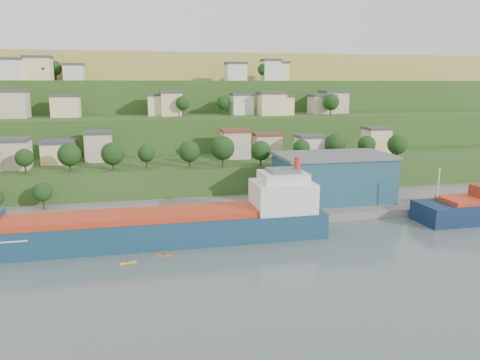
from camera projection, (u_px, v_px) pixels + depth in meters
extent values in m
plane|color=#4A5A58|center=(209.00, 253.00, 95.12)|extent=(500.00, 500.00, 0.00)
cube|color=slate|center=(267.00, 211.00, 126.11)|extent=(220.00, 26.00, 4.00)
cube|color=#284719|center=(183.00, 192.00, 148.68)|extent=(260.00, 32.00, 20.00)
cube|color=#284719|center=(175.00, 174.00, 177.37)|extent=(280.00, 32.00, 44.00)
cube|color=#284719|center=(169.00, 162.00, 206.07)|extent=(300.00, 32.00, 70.00)
cube|color=olive|center=(161.00, 142.00, 276.85)|extent=(360.00, 120.00, 96.00)
cube|color=beige|center=(15.00, 155.00, 132.78)|extent=(7.65, 8.61, 7.89)
cube|color=#3F3F44|center=(14.00, 139.00, 131.89)|extent=(8.25, 9.21, 0.90)
cube|color=beige|center=(59.00, 153.00, 142.44)|extent=(9.16, 8.96, 6.12)
cube|color=#3F3F44|center=(58.00, 142.00, 141.73)|extent=(9.76, 9.56, 0.90)
cube|color=beige|center=(99.00, 147.00, 146.00)|extent=(7.99, 7.56, 8.53)
cube|color=#3F3F44|center=(98.00, 132.00, 145.04)|extent=(8.59, 8.16, 0.90)
cube|color=beige|center=(235.00, 145.00, 151.69)|extent=(8.74, 7.30, 8.53)
cube|color=brown|center=(235.00, 130.00, 150.74)|extent=(9.34, 7.90, 0.90)
cube|color=beige|center=(267.00, 146.00, 156.28)|extent=(8.76, 7.02, 6.86)
cube|color=brown|center=(267.00, 134.00, 155.50)|extent=(9.36, 7.62, 0.90)
cube|color=silver|center=(309.00, 148.00, 148.87)|extent=(7.93, 7.16, 7.06)
cube|color=#3F3F44|center=(310.00, 136.00, 148.07)|extent=(8.53, 7.76, 0.90)
cube|color=beige|center=(376.00, 142.00, 158.58)|extent=(7.80, 7.07, 8.64)
cube|color=#3F3F44|center=(377.00, 128.00, 157.61)|extent=(8.40, 7.67, 0.90)
cube|color=beige|center=(14.00, 105.00, 162.32)|extent=(9.21, 7.73, 8.89)
cube|color=#3F3F44|center=(13.00, 91.00, 161.33)|extent=(9.81, 8.33, 0.90)
cube|color=beige|center=(66.00, 107.00, 167.36)|extent=(9.52, 8.15, 7.22)
cube|color=#3F3F44|center=(65.00, 95.00, 166.54)|extent=(10.12, 8.75, 0.90)
cube|color=beige|center=(158.00, 106.00, 175.56)|extent=(7.86, 7.66, 7.29)
cube|color=#3F3F44|center=(158.00, 95.00, 174.73)|extent=(8.46, 8.26, 0.90)
cube|color=beige|center=(171.00, 105.00, 173.79)|extent=(7.66, 7.67, 8.33)
cube|color=#3F3F44|center=(171.00, 92.00, 172.86)|extent=(8.26, 8.27, 0.90)
cube|color=silver|center=(242.00, 105.00, 180.34)|extent=(7.90, 7.52, 7.38)
cube|color=#3F3F44|center=(242.00, 94.00, 179.51)|extent=(8.50, 8.12, 0.90)
cube|color=beige|center=(271.00, 105.00, 177.32)|extent=(9.61, 8.41, 7.91)
cube|color=#3F3F44|center=(272.00, 93.00, 176.43)|extent=(10.21, 9.01, 0.90)
cube|color=beige|center=(280.00, 106.00, 179.32)|extent=(9.23, 7.65, 6.75)
cube|color=#3F3F44|center=(280.00, 96.00, 178.55)|extent=(9.83, 8.25, 0.90)
cube|color=beige|center=(321.00, 105.00, 186.08)|extent=(9.04, 8.31, 6.72)
cube|color=#3F3F44|center=(322.00, 96.00, 185.31)|extent=(9.64, 8.91, 0.90)
cube|color=beige|center=(334.00, 103.00, 190.73)|extent=(9.35, 8.84, 8.10)
cube|color=#3F3F44|center=(334.00, 92.00, 189.82)|extent=(9.95, 9.44, 0.90)
cube|color=silver|center=(13.00, 70.00, 181.48)|extent=(8.19, 8.95, 7.69)
cube|color=#3F3F44|center=(12.00, 59.00, 180.61)|extent=(8.79, 9.55, 0.90)
cube|color=beige|center=(39.00, 69.00, 185.47)|extent=(9.94, 8.99, 8.64)
cube|color=#3F3F44|center=(38.00, 57.00, 184.51)|extent=(10.54, 9.59, 0.90)
cube|color=silver|center=(74.00, 73.00, 193.64)|extent=(7.64, 8.47, 6.12)
cube|color=#3F3F44|center=(73.00, 64.00, 192.93)|extent=(8.24, 9.07, 0.90)
cube|color=silver|center=(236.00, 73.00, 201.11)|extent=(8.38, 8.38, 6.92)
cube|color=#3F3F44|center=(236.00, 63.00, 200.32)|extent=(8.98, 8.98, 0.90)
cube|color=silver|center=(271.00, 71.00, 202.78)|extent=(7.34, 7.14, 8.33)
cube|color=#3F3F44|center=(271.00, 60.00, 201.85)|extent=(7.94, 7.74, 0.90)
cube|color=beige|center=(278.00, 72.00, 206.39)|extent=(8.42, 8.08, 7.39)
cube|color=#3F3F44|center=(278.00, 63.00, 205.55)|extent=(9.02, 8.68, 0.90)
cylinder|color=#382619|center=(25.00, 168.00, 125.30)|extent=(0.50, 0.50, 3.08)
sphere|color=black|center=(24.00, 158.00, 124.72)|extent=(4.83, 4.83, 4.83)
cylinder|color=#382619|center=(70.00, 166.00, 129.71)|extent=(0.50, 0.50, 2.78)
sphere|color=black|center=(69.00, 155.00, 129.07)|extent=(6.39, 6.39, 6.39)
cylinder|color=#382619|center=(113.00, 165.00, 131.24)|extent=(0.50, 0.50, 2.80)
sphere|color=black|center=(113.00, 154.00, 130.60)|extent=(6.44, 6.44, 6.44)
cylinder|color=#382619|center=(147.00, 163.00, 133.74)|extent=(0.50, 0.50, 2.92)
sphere|color=black|center=(146.00, 154.00, 133.17)|extent=(4.85, 4.85, 4.85)
cylinder|color=#382619|center=(190.00, 163.00, 134.13)|extent=(0.50, 0.50, 3.11)
sphere|color=black|center=(189.00, 151.00, 133.48)|extent=(6.08, 6.08, 6.08)
cylinder|color=#382619|center=(223.00, 160.00, 136.60)|extent=(0.50, 0.50, 3.53)
sphere|color=black|center=(223.00, 148.00, 135.86)|extent=(7.02, 7.02, 7.02)
cylinder|color=#382619|center=(261.00, 161.00, 138.06)|extent=(0.50, 0.50, 2.87)
sphere|color=black|center=(261.00, 151.00, 137.44)|extent=(5.86, 5.86, 5.86)
cylinder|color=#382619|center=(301.00, 158.00, 142.63)|extent=(0.50, 0.50, 3.31)
sphere|color=black|center=(301.00, 148.00, 142.01)|extent=(5.10, 5.10, 5.10)
cylinder|color=#382619|center=(335.00, 155.00, 146.21)|extent=(0.50, 0.50, 3.51)
sphere|color=black|center=(335.00, 144.00, 145.49)|extent=(6.53, 6.53, 6.53)
cylinder|color=#382619|center=(366.00, 155.00, 145.49)|extent=(0.50, 0.50, 3.82)
sphere|color=black|center=(367.00, 144.00, 144.80)|extent=(5.46, 5.46, 5.46)
cylinder|color=#382619|center=(397.00, 155.00, 148.14)|extent=(0.50, 0.50, 3.25)
sphere|color=black|center=(397.00, 144.00, 147.46)|extent=(6.29, 6.29, 6.29)
cylinder|color=#382619|center=(56.00, 76.00, 195.55)|extent=(0.50, 0.50, 3.94)
sphere|color=black|center=(55.00, 68.00, 194.87)|extent=(4.96, 4.96, 4.96)
cylinder|color=#382619|center=(45.00, 76.00, 184.32)|extent=(0.50, 0.50, 3.28)
sphere|color=black|center=(44.00, 69.00, 183.74)|extent=(4.55, 4.55, 4.55)
cylinder|color=#382619|center=(183.00, 112.00, 169.98)|extent=(0.50, 0.50, 3.49)
sphere|color=black|center=(183.00, 103.00, 169.34)|extent=(5.05, 5.05, 5.05)
cylinder|color=#382619|center=(55.00, 77.00, 196.09)|extent=(0.50, 0.50, 3.42)
sphere|color=black|center=(54.00, 68.00, 195.39)|extent=(6.24, 6.24, 6.24)
cylinder|color=#382619|center=(224.00, 111.00, 178.98)|extent=(0.50, 0.50, 3.16)
sphere|color=black|center=(223.00, 103.00, 178.37)|extent=(5.21, 5.21, 5.21)
cylinder|color=#382619|center=(331.00, 111.00, 179.63)|extent=(0.50, 0.50, 3.14)
sphere|color=black|center=(331.00, 102.00, 178.96)|extent=(6.35, 6.35, 6.35)
cylinder|color=#382619|center=(263.00, 77.00, 201.62)|extent=(0.50, 0.50, 3.34)
sphere|color=black|center=(264.00, 70.00, 201.00)|extent=(5.09, 5.09, 5.09)
cube|color=#133A49|center=(150.00, 235.00, 101.03)|extent=(77.52, 12.53, 7.75)
cube|color=#B83418|center=(139.00, 216.00, 99.64)|extent=(57.59, 10.22, 1.33)
cube|color=silver|center=(283.00, 196.00, 105.86)|extent=(13.33, 11.13, 6.64)
cube|color=silver|center=(283.00, 177.00, 104.96)|extent=(10.00, 8.90, 2.21)
cube|color=#595B5E|center=(283.00, 170.00, 104.67)|extent=(6.67, 6.67, 0.66)
cylinder|color=#B83418|center=(297.00, 164.00, 105.10)|extent=(1.33, 1.33, 3.32)
cylinder|color=silver|center=(439.00, 183.00, 114.13)|extent=(0.35, 0.35, 7.45)
cube|color=#1E4A5A|center=(333.00, 178.00, 129.92)|extent=(30.15, 18.25, 12.00)
cube|color=#595B5E|center=(334.00, 155.00, 128.63)|extent=(31.16, 19.26, 0.80)
cube|color=silver|center=(13.00, 229.00, 105.53)|extent=(4.24, 2.37, 0.80)
cube|color=orange|center=(164.00, 255.00, 93.51)|extent=(3.29, 1.54, 0.25)
sphere|color=#3F3F44|center=(164.00, 253.00, 93.43)|extent=(0.57, 0.57, 0.57)
cube|color=yellow|center=(128.00, 263.00, 89.59)|extent=(3.28, 1.08, 0.24)
sphere|color=#3F3F44|center=(128.00, 261.00, 89.51)|extent=(0.57, 0.57, 0.57)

